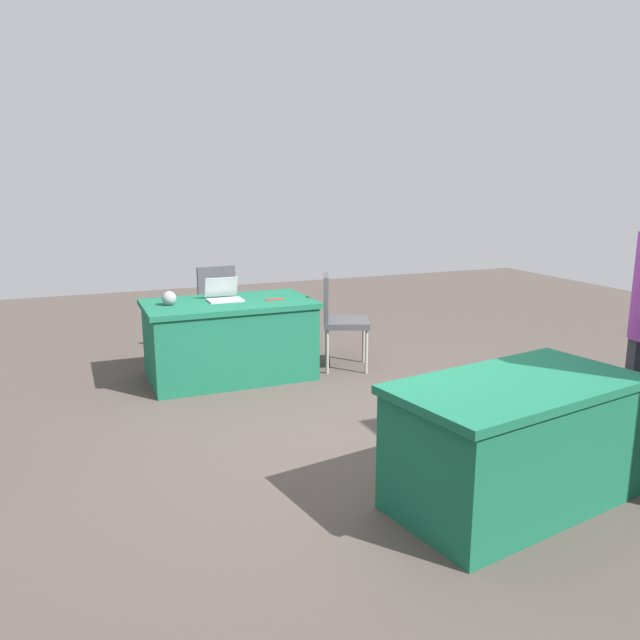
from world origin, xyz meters
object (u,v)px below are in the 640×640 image
object	(u,v)px
chair_near_front	(339,315)
laptop_silver	(224,296)
table_mid_right	(514,442)
yarn_ball	(169,298)
scissors_red	(275,299)
table_foreground	(230,339)
chair_tucked_right	(213,302)

from	to	relation	value
chair_near_front	laptop_silver	world-z (taller)	chair_near_front
table_mid_right	chair_near_front	distance (m)	2.84
yarn_ball	scissors_red	size ratio (longest dim) A/B	0.72
table_foreground	scissors_red	world-z (taller)	scissors_red
table_foreground	yarn_ball	distance (m)	0.69
table_mid_right	chair_near_front	size ratio (longest dim) A/B	1.67
table_foreground	table_mid_right	world-z (taller)	same
chair_near_front	table_mid_right	bearing A→B (deg)	18.83
chair_tucked_right	laptop_silver	xyz separation A→B (m)	(0.12, 0.98, 0.24)
chair_near_front	laptop_silver	size ratio (longest dim) A/B	2.94
table_foreground	laptop_silver	size ratio (longest dim) A/B	4.86
chair_tucked_right	scissors_red	bearing A→B (deg)	-79.67
chair_tucked_right	scissors_red	xyz separation A→B (m)	(-0.33, 1.15, 0.20)
table_foreground	laptop_silver	bearing A→B (deg)	-68.70
table_foreground	scissors_red	size ratio (longest dim) A/B	8.67
chair_near_front	laptop_silver	distance (m)	1.14
table_mid_right	laptop_silver	size ratio (longest dim) A/B	4.92
chair_tucked_right	laptop_silver	world-z (taller)	chair_tucked_right
table_foreground	chair_tucked_right	world-z (taller)	chair_tucked_right
chair_tucked_right	yarn_ball	bearing A→B (deg)	-127.06
table_mid_right	scissors_red	distance (m)	2.92
chair_near_front	table_foreground	bearing A→B (deg)	-74.40
laptop_silver	yarn_ball	bearing A→B (deg)	6.21
chair_near_front	chair_tucked_right	bearing A→B (deg)	-117.67
table_foreground	laptop_silver	xyz separation A→B (m)	(0.02, -0.06, 0.41)
table_mid_right	laptop_silver	world-z (taller)	laptop_silver
table_mid_right	yarn_ball	bearing A→B (deg)	-63.97
yarn_ball	scissors_red	world-z (taller)	yarn_ball
laptop_silver	yarn_ball	world-z (taller)	laptop_silver
laptop_silver	scissors_red	distance (m)	0.48
chair_near_front	yarn_ball	world-z (taller)	chair_near_front
table_mid_right	yarn_ball	size ratio (longest dim) A/B	12.19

